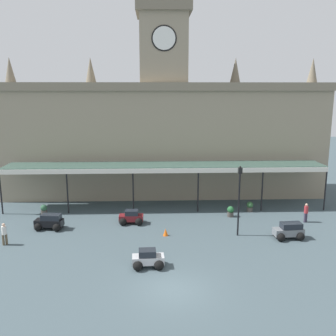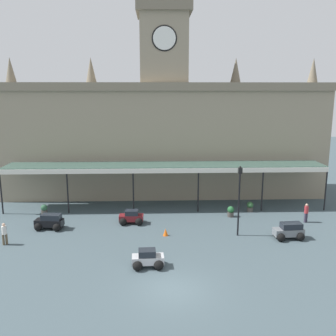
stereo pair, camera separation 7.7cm
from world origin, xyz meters
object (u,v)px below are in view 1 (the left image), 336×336
object	(u,v)px
victorian_lamppost	(239,193)
car_maroon_sedan	(131,218)
car_black_estate	(50,222)
car_silver_sedan	(148,260)
planter_by_canopy	(44,210)
planter_near_kerb	(250,207)
pedestrian_near_entrance	(4,233)
pedestrian_crossing_forecourt	(306,212)
planter_forecourt_centre	(230,211)
traffic_cone	(166,232)
car_grey_estate	(289,232)

from	to	relation	value
victorian_lamppost	car_maroon_sedan	bearing A→B (deg)	160.80
car_black_estate	car_silver_sedan	world-z (taller)	car_black_estate
planter_by_canopy	planter_near_kerb	bearing A→B (deg)	0.52
pedestrian_near_entrance	planter_near_kerb	distance (m)	21.18
car_black_estate	planter_by_canopy	world-z (taller)	car_black_estate
pedestrian_near_entrance	planter_near_kerb	size ratio (longest dim) A/B	1.74
pedestrian_crossing_forecourt	pedestrian_near_entrance	xyz separation A→B (m)	(-24.10, -3.92, 0.00)
pedestrian_crossing_forecourt	planter_near_kerb	world-z (taller)	pedestrian_crossing_forecourt
victorian_lamppost	planter_near_kerb	distance (m)	6.91
planter_near_kerb	planter_forecourt_centre	distance (m)	2.49
pedestrian_crossing_forecourt	planter_forecourt_centre	distance (m)	6.44
car_silver_sedan	traffic_cone	distance (m)	5.41
car_grey_estate	car_black_estate	distance (m)	19.10
car_maroon_sedan	car_black_estate	size ratio (longest dim) A/B	0.89
car_black_estate	car_silver_sedan	size ratio (longest dim) A/B	1.12
car_black_estate	planter_by_canopy	size ratio (longest dim) A/B	2.43
car_grey_estate	planter_forecourt_centre	distance (m)	6.26
traffic_cone	pedestrian_crossing_forecourt	bearing A→B (deg)	12.06
car_grey_estate	planter_near_kerb	xyz separation A→B (m)	(-1.34, 6.56, -0.07)
planter_near_kerb	car_black_estate	bearing A→B (deg)	-167.63
victorian_lamppost	planter_near_kerb	size ratio (longest dim) A/B	5.81
car_silver_sedan	victorian_lamppost	world-z (taller)	victorian_lamppost
planter_by_canopy	pedestrian_near_entrance	bearing A→B (deg)	-97.76
car_silver_sedan	car_maroon_sedan	bearing A→B (deg)	100.87
pedestrian_crossing_forecourt	victorian_lamppost	xyz separation A→B (m)	(-6.53, -2.75, 2.51)
planter_by_canopy	planter_forecourt_centre	distance (m)	17.02
car_grey_estate	victorian_lamppost	size ratio (longest dim) A/B	0.41
car_silver_sedan	pedestrian_crossing_forecourt	distance (m)	15.61
pedestrian_crossing_forecourt	planter_forecourt_centre	world-z (taller)	pedestrian_crossing_forecourt
traffic_cone	planter_near_kerb	xyz separation A→B (m)	(8.09, 5.63, 0.20)
car_black_estate	planter_forecourt_centre	world-z (taller)	car_black_estate
car_black_estate	car_maroon_sedan	bearing A→B (deg)	8.95
traffic_cone	car_maroon_sedan	bearing A→B (deg)	135.25
planter_near_kerb	traffic_cone	bearing A→B (deg)	-145.20
planter_forecourt_centre	traffic_cone	bearing A→B (deg)	-144.43
car_black_estate	car_grey_estate	bearing A→B (deg)	-8.17
victorian_lamppost	traffic_cone	bearing A→B (deg)	178.55
car_maroon_sedan	victorian_lamppost	bearing A→B (deg)	-19.20
car_black_estate	planter_by_canopy	distance (m)	3.98
car_maroon_sedan	traffic_cone	world-z (taller)	car_maroon_sedan
car_black_estate	pedestrian_near_entrance	distance (m)	3.95
car_maroon_sedan	planter_near_kerb	distance (m)	11.29
planter_forecourt_centre	car_silver_sedan	bearing A→B (deg)	-127.42
car_maroon_sedan	car_silver_sedan	distance (m)	8.21
traffic_cone	planter_near_kerb	bearing A→B (deg)	34.80
victorian_lamppost	car_black_estate	bearing A→B (deg)	172.77
pedestrian_crossing_forecourt	car_black_estate	bearing A→B (deg)	-177.81
car_maroon_sedan	car_black_estate	xyz separation A→B (m)	(-6.62, -1.04, 0.06)
victorian_lamppost	planter_forecourt_centre	xyz separation A→B (m)	(0.33, 4.43, -2.93)
car_black_estate	planter_near_kerb	xyz separation A→B (m)	(17.56, 3.85, -0.07)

